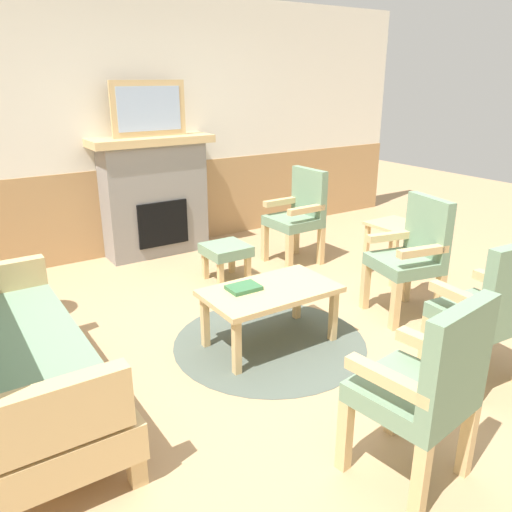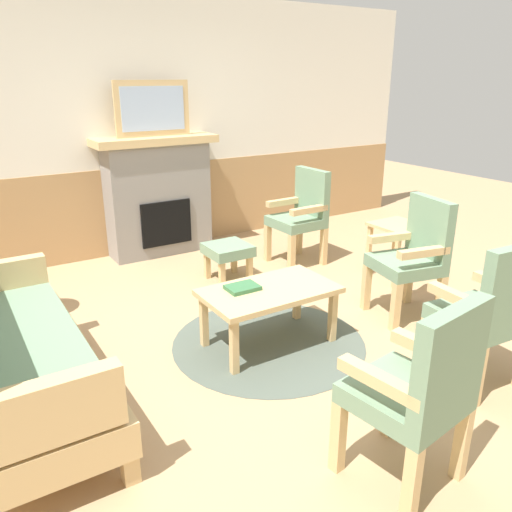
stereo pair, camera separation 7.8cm
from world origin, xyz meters
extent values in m
plane|color=tan|center=(0.00, 0.00, 0.00)|extent=(14.00, 14.00, 0.00)
cube|color=silver|center=(0.00, 2.60, 1.35)|extent=(7.20, 0.12, 2.70)
cube|color=#A87F51|center=(0.00, 2.53, 0.47)|extent=(7.20, 0.02, 0.95)
cube|color=gray|center=(0.00, 2.35, 0.60)|extent=(1.10, 0.36, 1.20)
cube|color=black|center=(0.00, 2.16, 0.38)|extent=(0.56, 0.02, 0.48)
cube|color=tan|center=(0.00, 2.35, 1.24)|extent=(1.30, 0.44, 0.08)
cube|color=tan|center=(0.00, 2.35, 1.56)|extent=(0.80, 0.03, 0.56)
cube|color=#9EB2D1|center=(0.00, 2.33, 1.56)|extent=(0.68, 0.01, 0.44)
cube|color=tan|center=(-1.46, -0.81, 0.08)|extent=(0.08, 0.08, 0.16)
cube|color=tan|center=(-1.46, 0.87, 0.08)|extent=(0.08, 0.08, 0.16)
cube|color=tan|center=(-1.76, 0.03, 0.26)|extent=(0.70, 1.80, 0.20)
cube|color=gray|center=(-1.76, 0.03, 0.42)|extent=(0.60, 1.70, 0.12)
cube|color=tan|center=(-1.76, -0.82, 0.53)|extent=(0.60, 0.10, 0.30)
cube|color=tan|center=(-1.76, 0.88, 0.53)|extent=(0.60, 0.10, 0.30)
cube|color=tan|center=(-0.55, -0.25, 0.20)|extent=(0.05, 0.05, 0.40)
cube|color=tan|center=(0.29, -0.25, 0.20)|extent=(0.05, 0.05, 0.40)
cube|color=tan|center=(-0.55, 0.19, 0.20)|extent=(0.05, 0.05, 0.40)
cube|color=tan|center=(0.29, 0.19, 0.20)|extent=(0.05, 0.05, 0.40)
cube|color=tan|center=(-0.13, -0.03, 0.42)|extent=(0.96, 0.56, 0.04)
cylinder|color=#4C564C|center=(-0.13, -0.03, 0.00)|extent=(1.43, 1.43, 0.01)
cube|color=#33663D|center=(-0.30, 0.06, 0.46)|extent=(0.23, 0.17, 0.03)
cube|color=tan|center=(0.08, 1.07, 0.13)|extent=(0.05, 0.05, 0.26)
cube|color=tan|center=(0.38, 1.07, 0.13)|extent=(0.05, 0.05, 0.26)
cube|color=tan|center=(0.08, 1.37, 0.13)|extent=(0.05, 0.05, 0.26)
cube|color=tan|center=(0.38, 1.37, 0.13)|extent=(0.05, 0.05, 0.26)
cube|color=gray|center=(0.23, 1.22, 0.31)|extent=(0.40, 0.40, 0.10)
cube|color=tan|center=(0.86, 1.05, 0.20)|extent=(0.06, 0.06, 0.40)
cube|color=tan|center=(0.85, 1.47, 0.20)|extent=(0.06, 0.06, 0.40)
cube|color=tan|center=(1.28, 1.06, 0.20)|extent=(0.06, 0.06, 0.40)
cube|color=tan|center=(1.27, 1.48, 0.20)|extent=(0.06, 0.06, 0.40)
cube|color=gray|center=(1.07, 1.27, 0.45)|extent=(0.49, 0.49, 0.10)
cube|color=gray|center=(1.27, 1.27, 0.74)|extent=(0.09, 0.48, 0.48)
cube|color=tan|center=(1.07, 1.06, 0.62)|extent=(0.44, 0.08, 0.06)
cube|color=tan|center=(1.06, 1.47, 0.62)|extent=(0.44, 0.08, 0.06)
cube|color=tan|center=(0.81, -0.38, 0.20)|extent=(0.07, 0.07, 0.40)
cube|color=tan|center=(0.90, 0.03, 0.20)|extent=(0.07, 0.07, 0.40)
cube|color=tan|center=(1.22, -0.47, 0.20)|extent=(0.07, 0.07, 0.40)
cube|color=tan|center=(1.31, -0.06, 0.20)|extent=(0.07, 0.07, 0.40)
cube|color=gray|center=(1.06, -0.22, 0.45)|extent=(0.57, 0.57, 0.10)
cube|color=gray|center=(1.25, -0.26, 0.74)|extent=(0.18, 0.49, 0.48)
cube|color=tan|center=(1.01, -0.42, 0.62)|extent=(0.44, 0.16, 0.06)
cube|color=tan|center=(1.10, -0.02, 0.62)|extent=(0.44, 0.16, 0.06)
cube|color=tan|center=(-0.55, -1.29, 0.20)|extent=(0.07, 0.07, 0.40)
cube|color=tan|center=(-0.13, -1.23, 0.20)|extent=(0.07, 0.07, 0.40)
cube|color=tan|center=(-0.49, -1.70, 0.20)|extent=(0.07, 0.07, 0.40)
cube|color=tan|center=(-0.08, -1.65, 0.20)|extent=(0.07, 0.07, 0.40)
cube|color=gray|center=(-0.31, -1.47, 0.45)|extent=(0.54, 0.54, 0.10)
cube|color=gray|center=(-0.29, -1.66, 0.74)|extent=(0.49, 0.14, 0.48)
cube|color=tan|center=(-0.52, -1.49, 0.62)|extent=(0.13, 0.45, 0.06)
cube|color=tan|center=(-0.11, -1.44, 0.62)|extent=(0.13, 0.45, 0.06)
cube|color=tan|center=(0.53, -0.90, 0.20)|extent=(0.06, 0.06, 0.40)
cube|color=tan|center=(0.95, -0.93, 0.20)|extent=(0.06, 0.06, 0.40)
cube|color=tan|center=(0.50, -1.32, 0.20)|extent=(0.06, 0.06, 0.40)
cube|color=gray|center=(0.72, -1.13, 0.45)|extent=(0.51, 0.51, 0.10)
cube|color=tan|center=(0.52, -1.11, 0.62)|extent=(0.10, 0.44, 0.06)
cube|color=tan|center=(0.93, -1.14, 0.62)|extent=(0.10, 0.44, 0.06)
cube|color=tan|center=(1.45, 0.58, 0.26)|extent=(0.04, 0.04, 0.52)
cube|color=tan|center=(1.81, 0.58, 0.26)|extent=(0.04, 0.04, 0.52)
cube|color=tan|center=(1.45, 0.22, 0.26)|extent=(0.04, 0.04, 0.52)
cube|color=tan|center=(1.81, 0.22, 0.26)|extent=(0.04, 0.04, 0.52)
cube|color=tan|center=(1.63, 0.40, 0.54)|extent=(0.44, 0.44, 0.03)
camera|label=1|loc=(-2.07, -2.79, 1.88)|focal=35.83mm
camera|label=2|loc=(-2.00, -2.83, 1.88)|focal=35.83mm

